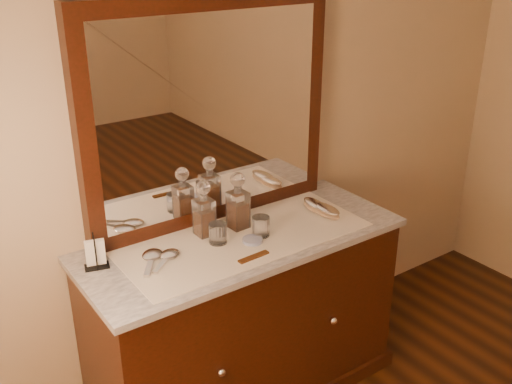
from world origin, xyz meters
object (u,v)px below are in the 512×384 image
(mirror_frame, at_px, (210,113))
(brush_far, at_px, (315,205))
(dresser_cabinet, at_px, (244,320))
(hand_mirror_inner, at_px, (168,256))
(pin_dish, at_px, (253,240))
(brush_near, at_px, (326,211))
(decanter_left, at_px, (204,214))
(hand_mirror_outer, at_px, (152,257))
(napkin_rack, at_px, (96,255))
(comb, at_px, (254,257))
(decanter_right, at_px, (238,206))

(mirror_frame, height_order, brush_far, mirror_frame)
(dresser_cabinet, xyz_separation_m, hand_mirror_inner, (-0.35, 0.02, 0.45))
(pin_dish, height_order, brush_near, brush_near)
(dresser_cabinet, distance_m, decanter_left, 0.57)
(dresser_cabinet, relative_size, hand_mirror_outer, 6.66)
(decanter_left, height_order, brush_far, decanter_left)
(dresser_cabinet, distance_m, napkin_rack, 0.80)
(dresser_cabinet, bearing_deg, napkin_rack, 168.84)
(decanter_left, bearing_deg, brush_far, -8.39)
(brush_far, xyz_separation_m, hand_mirror_inner, (-0.79, -0.01, -0.01))
(brush_far, xyz_separation_m, hand_mirror_outer, (-0.85, 0.02, -0.01))
(decanter_left, relative_size, hand_mirror_outer, 1.21)
(decanter_left, bearing_deg, hand_mirror_inner, -157.49)
(pin_dish, bearing_deg, comb, -122.81)
(brush_near, bearing_deg, hand_mirror_inner, 175.14)
(brush_far, bearing_deg, comb, -157.26)
(decanter_right, height_order, hand_mirror_inner, decanter_right)
(mirror_frame, distance_m, comb, 0.65)
(mirror_frame, bearing_deg, decanter_right, -78.77)
(pin_dish, xyz_separation_m, comb, (-0.07, -0.11, -0.00))
(pin_dish, distance_m, comb, 0.14)
(hand_mirror_inner, bearing_deg, decanter_right, 9.89)
(comb, xyz_separation_m, brush_far, (0.50, 0.21, 0.02))
(dresser_cabinet, height_order, brush_far, brush_far)
(comb, distance_m, hand_mirror_outer, 0.41)
(brush_far, distance_m, hand_mirror_inner, 0.79)
(mirror_frame, height_order, hand_mirror_outer, mirror_frame)
(mirror_frame, relative_size, comb, 8.33)
(napkin_rack, bearing_deg, decanter_right, -3.32)
(hand_mirror_inner, bearing_deg, hand_mirror_outer, 152.08)
(comb, relative_size, decanter_left, 0.57)
(decanter_right, xyz_separation_m, hand_mirror_inner, (-0.39, -0.07, -0.09))
(decanter_left, relative_size, brush_near, 1.53)
(napkin_rack, distance_m, brush_near, 1.07)
(dresser_cabinet, relative_size, hand_mirror_inner, 7.60)
(brush_far, bearing_deg, decanter_right, 172.13)
(pin_dish, relative_size, comb, 0.61)
(pin_dish, height_order, hand_mirror_outer, hand_mirror_outer)
(decanter_left, xyz_separation_m, hand_mirror_inner, (-0.23, -0.09, -0.09))
(pin_dish, bearing_deg, decanter_left, 126.18)
(comb, bearing_deg, decanter_left, 98.29)
(brush_far, bearing_deg, hand_mirror_outer, 178.73)
(decanter_left, bearing_deg, napkin_rack, 178.77)
(hand_mirror_inner, bearing_deg, decanter_left, 22.51)
(napkin_rack, bearing_deg, decanter_left, -1.23)
(decanter_right, xyz_separation_m, hand_mirror_outer, (-0.44, -0.04, -0.09))
(dresser_cabinet, bearing_deg, brush_near, -6.61)
(pin_dish, height_order, comb, pin_dish)
(mirror_frame, height_order, decanter_left, mirror_frame)
(napkin_rack, distance_m, hand_mirror_outer, 0.22)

